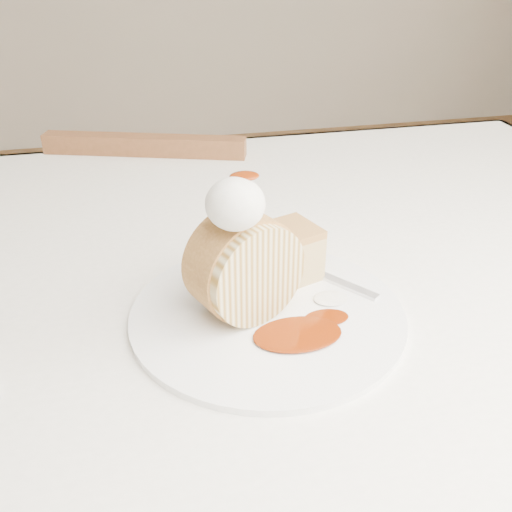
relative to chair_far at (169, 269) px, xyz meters
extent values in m
cube|color=white|center=(0.04, -0.48, 0.28)|extent=(1.40, 0.90, 0.04)
cube|color=white|center=(0.04, -0.04, 0.16)|extent=(1.40, 0.01, 0.28)
cylinder|color=brown|center=(0.66, -0.11, -0.09)|extent=(0.06, 0.06, 0.71)
cube|color=brown|center=(0.02, 0.07, -0.07)|extent=(0.47, 0.47, 0.04)
cube|color=brown|center=(-0.03, -0.09, 0.14)|extent=(0.36, 0.15, 0.39)
cylinder|color=brown|center=(0.22, 0.17, -0.27)|extent=(0.03, 0.03, 0.36)
cylinder|color=brown|center=(-0.08, 0.27, -0.27)|extent=(0.03, 0.03, 0.36)
cylinder|color=brown|center=(0.12, -0.13, -0.27)|extent=(0.03, 0.03, 0.36)
cylinder|color=brown|center=(-0.18, -0.03, -0.27)|extent=(0.03, 0.03, 0.36)
cylinder|color=white|center=(0.07, -0.63, 0.31)|extent=(0.37, 0.37, 0.01)
cylinder|color=beige|center=(0.05, -0.62, 0.36)|extent=(0.12, 0.10, 0.11)
cube|color=#B48244|center=(0.11, -0.57, 0.34)|extent=(0.08, 0.08, 0.05)
ellipsoid|color=white|center=(0.04, -0.64, 0.44)|extent=(0.06, 0.06, 0.05)
ellipsoid|color=#671E04|center=(0.05, -0.63, 0.47)|extent=(0.03, 0.02, 0.01)
cube|color=silver|center=(0.15, -0.59, 0.31)|extent=(0.12, 0.15, 0.00)
camera|label=1|loc=(-0.05, -1.11, 0.66)|focal=40.00mm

